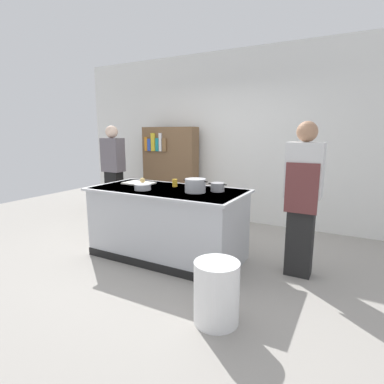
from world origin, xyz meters
name	(u,v)px	position (x,y,z in m)	size (l,w,h in m)	color
ground_plane	(168,256)	(0.00, 0.00, 0.00)	(10.00, 10.00, 0.00)	#9E9991
back_wall	(230,138)	(0.00, 2.10, 1.50)	(6.40, 0.12, 3.00)	white
counter_island	(168,222)	(0.00, 0.00, 0.47)	(1.98, 0.98, 0.90)	#B7BABF
cutting_board	(139,183)	(-0.56, 0.14, 0.91)	(0.40, 0.28, 0.02)	silver
onion	(143,180)	(-0.49, 0.14, 0.96)	(0.07, 0.07, 0.07)	tan
stock_pot	(195,186)	(0.42, -0.02, 0.98)	(0.31, 0.25, 0.16)	#B7BABF
sauce_pan	(218,187)	(0.62, 0.16, 0.95)	(0.23, 0.17, 0.10)	#99999E
mixing_bowl	(143,187)	(-0.23, -0.20, 0.94)	(0.20, 0.20, 0.07)	#B7BABF
juice_cup	(175,183)	(0.00, 0.19, 0.95)	(0.07, 0.07, 0.10)	yellow
trash_bin	(216,292)	(1.14, -1.00, 0.27)	(0.39, 0.39, 0.54)	white
person_chef	(303,196)	(1.59, 0.27, 0.91)	(0.38, 0.25, 1.72)	black
person_guest	(114,171)	(-1.82, 1.01, 0.91)	(0.38, 0.24, 1.72)	black
bookshelf	(170,172)	(-1.10, 1.80, 0.85)	(1.10, 0.31, 1.70)	brown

